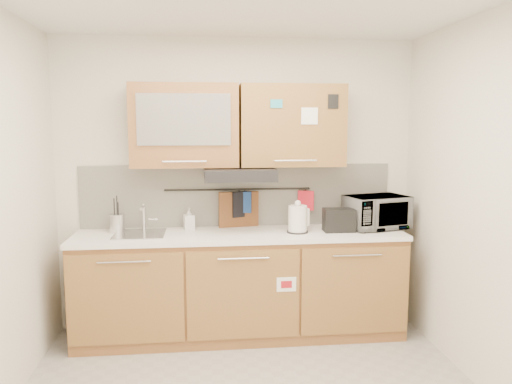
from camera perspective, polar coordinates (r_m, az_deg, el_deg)
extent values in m
plane|color=silver|center=(4.53, -2.12, 0.88)|extent=(3.20, 0.00, 3.20)
plane|color=silver|center=(3.59, 26.19, -1.73)|extent=(0.00, 3.00, 3.00)
cube|color=#A6653A|center=(4.43, -1.78, -10.71)|extent=(2.80, 0.60, 0.88)
cube|color=black|center=(4.57, -1.76, -15.35)|extent=(2.80, 0.54, 0.10)
cube|color=#A5723A|center=(4.16, -14.65, -11.77)|extent=(0.91, 0.02, 0.74)
cylinder|color=silver|center=(4.04, -14.86, -7.74)|extent=(0.41, 0.01, 0.01)
cube|color=#A5723A|center=(4.12, -1.45, -11.68)|extent=(0.91, 0.02, 0.74)
cylinder|color=silver|center=(4.01, -1.43, -7.61)|extent=(0.41, 0.01, 0.01)
cube|color=#A5723A|center=(4.30, 11.29, -11.02)|extent=(0.91, 0.02, 0.74)
cylinder|color=silver|center=(4.19, 11.51, -7.10)|extent=(0.41, 0.01, 0.01)
cube|color=white|center=(4.30, -1.80, -4.92)|extent=(2.82, 0.62, 0.04)
cube|color=silver|center=(4.53, -2.10, -0.39)|extent=(2.80, 0.02, 0.56)
cube|color=#A6653A|center=(4.32, -8.15, 7.52)|extent=(0.90, 0.35, 0.70)
cube|color=silver|center=(4.13, -8.25, 8.20)|extent=(0.76, 0.02, 0.42)
cube|color=#A5723A|center=(4.38, 4.07, 7.58)|extent=(0.90, 0.35, 0.70)
cube|color=white|center=(4.23, 6.14, 8.63)|extent=(0.14, 0.00, 0.14)
cube|color=black|center=(4.27, -1.89, 2.08)|extent=(0.60, 0.46, 0.10)
cube|color=silver|center=(4.32, -13.16, -4.83)|extent=(0.42, 0.40, 0.03)
cylinder|color=silver|center=(4.45, -12.71, -2.82)|extent=(0.03, 0.03, 0.24)
cylinder|color=silver|center=(4.36, -12.86, -1.71)|extent=(0.02, 0.18, 0.02)
cylinder|color=black|center=(4.49, -2.07, 0.30)|extent=(1.30, 0.02, 0.02)
cylinder|color=#B8B8BD|center=(4.44, -15.58, -3.46)|extent=(0.16, 0.16, 0.16)
cylinder|color=black|center=(4.45, -15.86, -2.57)|extent=(0.01, 0.01, 0.30)
cylinder|color=black|center=(4.42, -15.43, -2.83)|extent=(0.01, 0.01, 0.26)
cylinder|color=black|center=(4.45, -15.57, -2.41)|extent=(0.01, 0.01, 0.32)
cylinder|color=black|center=(4.42, -15.84, -3.05)|extent=(0.01, 0.01, 0.23)
cylinder|color=white|center=(4.28, 4.77, -3.10)|extent=(0.21, 0.21, 0.23)
sphere|color=white|center=(4.26, 4.79, -1.28)|extent=(0.05, 0.05, 0.05)
cube|color=white|center=(4.34, 5.90, -2.85)|extent=(0.03, 0.04, 0.15)
cylinder|color=black|center=(4.31, 4.75, -4.53)|extent=(0.18, 0.18, 0.01)
cube|color=black|center=(4.38, 9.46, -3.18)|extent=(0.27, 0.16, 0.20)
cube|color=black|center=(4.35, 8.88, -2.01)|extent=(0.08, 0.12, 0.01)
cube|color=black|center=(4.37, 10.08, -1.98)|extent=(0.08, 0.12, 0.01)
imported|color=#999999|center=(4.57, 13.60, -2.25)|extent=(0.60, 0.48, 0.29)
imported|color=#999999|center=(4.43, -7.66, -3.03)|extent=(0.11, 0.11, 0.20)
cube|color=brown|center=(4.51, -1.98, -2.81)|extent=(0.36, 0.09, 0.45)
cube|color=navy|center=(4.49, -1.28, -1.17)|extent=(0.12, 0.06, 0.19)
cube|color=black|center=(4.49, -1.88, -1.43)|extent=(0.15, 0.09, 0.23)
cube|color=red|center=(4.57, 5.72, -0.97)|extent=(0.14, 0.07, 0.18)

